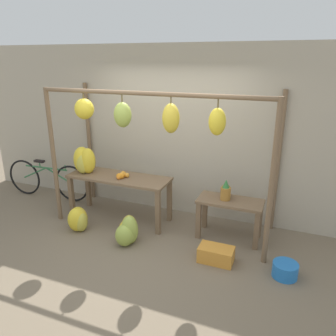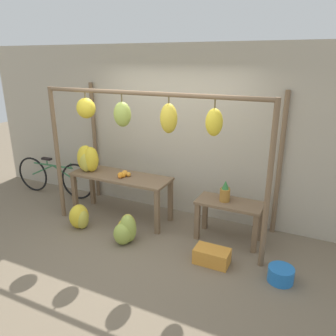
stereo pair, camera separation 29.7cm
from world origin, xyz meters
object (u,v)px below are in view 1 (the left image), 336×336
Objects in this scene: pineapple_cluster at (226,191)px; parked_bicycle at (47,180)px; fruit_crate_white at (216,254)px; orange_pile at (122,175)px; banana_pile_on_table at (84,161)px; banana_pile_ground_left at (79,219)px; blue_bucket at (285,270)px; banana_pile_ground_right at (128,231)px.

parked_bicycle is (-3.46, 0.16, -0.37)m from pineapple_cluster.
pineapple_cluster is 0.95m from fruit_crate_white.
orange_pile is 1.65m from pineapple_cluster.
banana_pile_on_table is 0.98m from banana_pile_ground_left.
parked_bicycle reaches higher than blue_bucket.
fruit_crate_white is at bearing -18.43° from orange_pile.
pineapple_cluster is at bearing -2.72° from parked_bicycle.
parked_bicycle is at bearing 165.52° from banana_pile_on_table.
pineapple_cluster reaches higher than blue_bucket.
banana_pile_ground_right is (-1.25, -0.73, -0.54)m from pineapple_cluster.
banana_pile_on_table is at bearing 151.07° from banana_pile_ground_right.
banana_pile_on_table reaches higher than fruit_crate_white.
banana_pile_ground_right is at bearing -149.46° from pineapple_cluster.
pineapple_cluster reaches higher than banana_pile_ground_left.
banana_pile_on_table is 1.98× the size of orange_pile.
banana_pile_ground_left is (-2.14, -0.69, -0.55)m from pineapple_cluster.
banana_pile_ground_right is 2.18m from blue_bucket.
banana_pile_on_table is 1.28m from parked_bicycle.
orange_pile is (0.71, -0.01, -0.16)m from banana_pile_on_table.
fruit_crate_white is (0.06, -0.70, -0.63)m from pineapple_cluster.
banana_pile_on_table is at bearing 169.97° from blue_bucket.
fruit_crate_white is at bearing -13.84° from parked_bicycle.
banana_pile_on_table is 2.63m from fruit_crate_white.
banana_pile_ground_left is at bearing 176.85° from banana_pile_ground_right.
banana_pile_ground_left reaches higher than fruit_crate_white.
pineapple_cluster is 1.55m from banana_pile_ground_right.
pineapple_cluster is at bearing 4.63° from orange_pile.
parked_bicycle is (-4.39, 0.87, 0.28)m from blue_bucket.
orange_pile reaches higher than parked_bicycle.
parked_bicycle is at bearing 157.88° from banana_pile_ground_right.
pineapple_cluster is 3.48m from parked_bicycle.
blue_bucket is 0.17× the size of parked_bicycle.
banana_pile_ground_left is (0.22, -0.57, -0.77)m from banana_pile_on_table.
parked_bicycle is (-1.10, 0.28, -0.59)m from banana_pile_on_table.
fruit_crate_white is 3.63m from parked_bicycle.
fruit_crate_white is at bearing -85.22° from pineapple_cluster.
blue_bucket is (2.17, 0.03, -0.10)m from banana_pile_ground_right.
banana_pile_on_table is 0.96× the size of fruit_crate_white.
orange_pile reaches higher than blue_bucket.
blue_bucket is at bearing 0.07° from fruit_crate_white.
fruit_crate_white reaches higher than blue_bucket.
fruit_crate_white is (2.20, -0.02, -0.08)m from banana_pile_ground_left.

